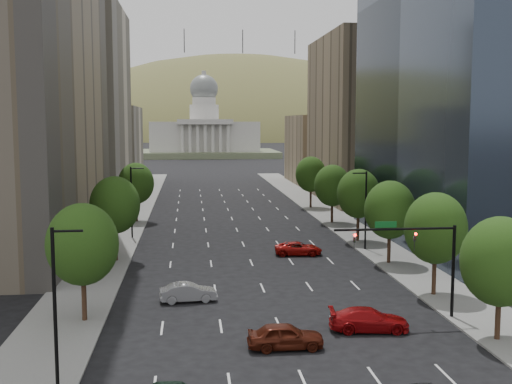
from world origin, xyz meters
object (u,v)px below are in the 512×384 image
object	(u,v)px
car_maroon	(285,336)
car_silver	(188,292)
traffic_signal	(421,251)
car_red_far	(298,248)
capitol	(204,136)
car_red_near	(369,320)

from	to	relation	value
car_maroon	car_silver	xyz separation A→B (m)	(-6.23, 11.39, -0.07)
traffic_signal	car_red_far	xyz separation A→B (m)	(-5.03, 23.26, -4.45)
capitol	car_red_near	xyz separation A→B (m)	(6.08, -221.81, -7.77)
car_red_near	car_red_far	world-z (taller)	car_red_near
traffic_signal	car_red_near	xyz separation A→B (m)	(-4.45, -2.10, -4.37)
capitol	car_red_near	world-z (taller)	capitol
capitol	car_silver	xyz separation A→B (m)	(-6.48, -213.23, -7.81)
car_silver	car_red_far	world-z (taller)	car_silver
car_maroon	car_red_far	xyz separation A→B (m)	(5.74, 28.17, -0.12)
car_maroon	car_silver	size ratio (longest dim) A/B	1.06
capitol	car_silver	bearing A→B (deg)	-91.74
car_red_near	car_silver	distance (m)	15.20
car_red_near	car_silver	bearing A→B (deg)	61.44
car_red_near	traffic_signal	bearing A→B (deg)	-58.98
traffic_signal	car_silver	world-z (taller)	traffic_signal
car_silver	car_red_far	xyz separation A→B (m)	(11.98, 16.79, -0.05)
car_red_near	car_maroon	bearing A→B (deg)	119.76
traffic_signal	car_red_near	world-z (taller)	traffic_signal
car_maroon	car_red_far	world-z (taller)	car_maroon
car_red_near	car_red_far	distance (m)	25.37
car_red_near	capitol	bearing A→B (deg)	7.35
car_maroon	car_silver	world-z (taller)	car_maroon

